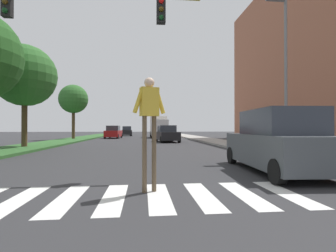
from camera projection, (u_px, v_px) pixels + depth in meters
name	position (u px, v px, depth m)	size (l,w,h in m)	color
ground_plane	(138.00, 141.00, 26.83)	(140.00, 140.00, 0.00)	#2D2D30
crosswalk	(114.00, 198.00, 4.91)	(7.65, 2.20, 0.01)	silver
median_strip	(61.00, 142.00, 24.10)	(3.41, 64.00, 0.15)	#2D5B28
tree_far	(25.00, 76.00, 16.76)	(4.14, 4.14, 6.87)	#4C3823
tree_distant	(73.00, 99.00, 29.37)	(3.38, 3.38, 6.39)	#4C3823
sidewalk_right	(214.00, 141.00, 25.64)	(3.00, 64.00, 0.15)	#9E9991
traffic_light_gantry	(5.00, 29.00, 7.36)	(8.45, 0.30, 6.00)	gold
street_lamp_right	(284.00, 61.00, 11.80)	(1.02, 0.24, 7.50)	slate
pedestrian_performer	(149.00, 116.00, 5.39)	(0.74, 0.34, 2.49)	brown
suv_crossing	(277.00, 142.00, 7.87)	(2.21, 4.70, 1.97)	#474C51
sedan_midblock	(167.00, 134.00, 25.00)	(2.23, 4.58, 1.67)	black
sedan_distant	(114.00, 132.00, 34.10)	(2.11, 4.49, 1.73)	maroon
sedan_far_horizon	(127.00, 131.00, 44.92)	(2.14, 4.55, 1.72)	black
truck_box_delivery	(159.00, 126.00, 36.31)	(2.40, 6.20, 3.10)	silver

